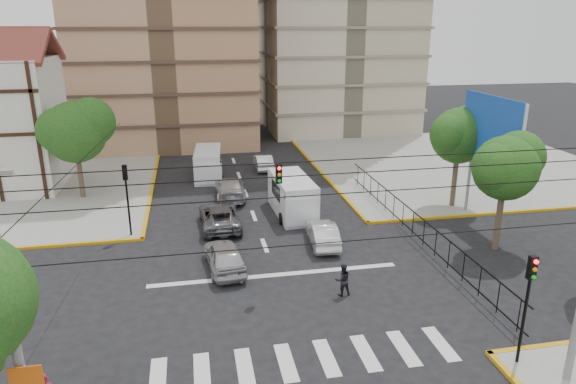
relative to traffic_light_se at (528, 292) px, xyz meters
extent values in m
plane|color=black|center=(-7.80, 7.80, -3.11)|extent=(160.00, 160.00, 0.00)
cube|color=gray|center=(12.20, 27.80, -3.04)|extent=(26.00, 26.00, 0.15)
cube|color=silver|center=(-7.80, 1.80, -3.11)|extent=(12.00, 2.40, 0.01)
cube|color=silver|center=(-7.80, 9.00, -3.11)|extent=(13.00, 0.40, 0.01)
cylinder|color=slate|center=(6.70, 11.80, -0.96)|extent=(0.20, 0.20, 4.00)
cylinder|color=slate|center=(6.70, 15.80, -0.96)|extent=(0.20, 0.20, 4.00)
cube|color=silver|center=(6.70, 13.80, 3.04)|extent=(0.25, 6.00, 4.00)
cube|color=blue|center=(6.50, 13.80, 3.04)|extent=(0.08, 6.20, 4.20)
cylinder|color=#473828|center=(5.20, 9.80, -1.01)|extent=(0.36, 0.36, 4.20)
sphere|color=#164E16|center=(5.20, 9.80, 1.73)|extent=(3.60, 3.60, 3.60)
sphere|color=#164E16|center=(6.10, 10.10, 2.27)|extent=(2.88, 2.88, 2.88)
sphere|color=#164E16|center=(4.48, 9.50, 1.91)|extent=(2.70, 2.70, 2.70)
cylinder|color=#473828|center=(6.20, 16.80, -0.87)|extent=(0.36, 0.36, 4.48)
sphere|color=#164E16|center=(6.20, 16.80, 2.05)|extent=(3.80, 3.80, 3.80)
sphere|color=#164E16|center=(7.15, 17.10, 2.62)|extent=(3.04, 3.04, 3.04)
sphere|color=#164E16|center=(5.44, 16.50, 2.24)|extent=(2.85, 2.85, 2.85)
cylinder|color=#473828|center=(-19.80, 23.80, -1.01)|extent=(0.36, 0.36, 4.20)
sphere|color=#164E16|center=(-19.80, 23.80, 1.89)|extent=(4.40, 4.40, 4.40)
sphere|color=#164E16|center=(-18.70, 24.10, 2.55)|extent=(3.52, 3.52, 3.52)
sphere|color=#164E16|center=(-20.68, 23.50, 2.11)|extent=(3.30, 3.30, 3.30)
cylinder|color=black|center=(0.00, 0.00, -1.21)|extent=(0.12, 0.12, 3.50)
cube|color=black|center=(0.00, 0.00, 0.99)|extent=(0.28, 0.22, 0.90)
sphere|color=#FF0C0C|center=(0.00, 0.00, 1.29)|extent=(0.17, 0.17, 0.17)
cylinder|color=black|center=(-15.60, 15.60, -1.21)|extent=(0.12, 0.12, 3.50)
cube|color=black|center=(-15.60, 15.60, 0.99)|extent=(0.28, 0.22, 0.90)
sphere|color=#FF0C0C|center=(-15.60, 15.60, 1.29)|extent=(0.17, 0.17, 0.17)
cube|color=black|center=(-7.80, 7.80, 2.69)|extent=(0.28, 0.22, 0.90)
cylinder|color=black|center=(-7.80, -1.20, 3.14)|extent=(18.00, 0.03, 0.03)
cylinder|color=slate|center=(-16.80, -1.20, 1.54)|extent=(0.28, 0.28, 9.00)
cube|color=silver|center=(-5.15, 17.72, -1.83)|extent=(2.49, 5.69, 2.57)
cube|color=silver|center=(-5.15, 15.48, -1.99)|extent=(2.18, 1.44, 1.79)
cube|color=black|center=(-5.15, 15.09, -1.38)|extent=(2.07, 0.19, 1.01)
cylinder|color=black|center=(-6.21, 15.93, -2.72)|extent=(0.25, 0.78, 0.78)
cylinder|color=black|center=(-4.09, 15.93, -2.72)|extent=(0.25, 0.78, 0.78)
cylinder|color=black|center=(-6.21, 19.51, -2.72)|extent=(0.25, 0.78, 0.78)
cylinder|color=black|center=(-4.09, 19.51, -2.72)|extent=(0.25, 0.78, 0.78)
cube|color=silver|center=(-10.37, 27.63, -1.91)|extent=(2.52, 5.40, 2.41)
cube|color=silver|center=(-10.37, 25.53, -2.06)|extent=(2.09, 1.42, 1.68)
cube|color=black|center=(-10.37, 25.16, -1.49)|extent=(1.94, 0.26, 0.94)
cylinder|color=black|center=(-11.36, 25.95, -2.75)|extent=(0.25, 0.73, 0.73)
cylinder|color=black|center=(-9.37, 25.95, -2.75)|extent=(0.25, 0.73, 0.73)
cylinder|color=black|center=(-11.36, 29.30, -2.75)|extent=(0.25, 0.73, 0.73)
cylinder|color=black|center=(-9.37, 29.30, -2.75)|extent=(0.25, 0.73, 0.73)
imported|color=#B7B6BB|center=(-10.32, 10.20, -2.35)|extent=(2.26, 4.65, 1.53)
imported|color=silver|center=(-4.43, 12.33, -2.42)|extent=(1.77, 4.29, 1.38)
imported|color=slate|center=(-10.17, 16.21, -2.39)|extent=(2.53, 5.27, 1.45)
imported|color=#ACABB0|center=(-9.03, 21.91, -2.36)|extent=(2.19, 5.22, 1.51)
imported|color=black|center=(-4.54, 22.99, -2.44)|extent=(2.11, 4.13, 1.35)
imported|color=silver|center=(-5.45, 29.34, -2.44)|extent=(1.48, 4.11, 1.35)
imported|color=black|center=(-4.99, 6.39, -2.31)|extent=(0.82, 0.66, 1.60)
camera|label=1|loc=(-11.70, -14.57, 9.25)|focal=32.00mm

